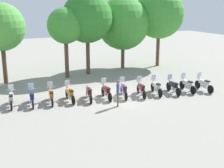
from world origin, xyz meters
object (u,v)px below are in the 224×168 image
(motorcycle_1, at_px, (32,98))
(person_0, at_px, (118,91))
(tree_2, at_px, (65,26))
(motorcycle_8, at_px, (156,87))
(tree_3, at_px, (87,18))
(tree_4, at_px, (123,24))
(tree_5, at_px, (159,14))
(tree_1, at_px, (1,27))
(motorcycle_6, at_px, (124,90))
(motorcycle_7, at_px, (141,89))
(motorcycle_9, at_px, (173,87))
(motorcycle_3, at_px, (70,94))
(motorcycle_2, at_px, (51,96))
(motorcycle_5, at_px, (106,91))
(motorcycle_10, at_px, (187,85))
(motorcycle_4, at_px, (89,93))
(motorcycle_0, at_px, (11,99))
(motorcycle_11, at_px, (204,84))

(motorcycle_1, height_order, person_0, person_0)
(tree_2, bearing_deg, motorcycle_8, -61.10)
(tree_3, xyz_separation_m, tree_4, (4.27, 1.02, -0.72))
(tree_5, bearing_deg, tree_1, -178.13)
(person_0, bearing_deg, motorcycle_6, -102.40)
(motorcycle_7, height_order, motorcycle_9, same)
(motorcycle_1, height_order, motorcycle_3, same)
(motorcycle_2, relative_size, motorcycle_9, 1.00)
(motorcycle_1, relative_size, motorcycle_9, 1.00)
(motorcycle_2, bearing_deg, tree_4, -40.42)
(motorcycle_5, distance_m, tree_5, 13.69)
(motorcycle_8, bearing_deg, tree_5, -21.74)
(tree_3, bearing_deg, motorcycle_7, -83.66)
(motorcycle_10, distance_m, tree_1, 15.65)
(motorcycle_5, relative_size, tree_2, 0.35)
(motorcycle_1, relative_size, person_0, 1.20)
(motorcycle_4, bearing_deg, motorcycle_9, -88.21)
(tree_2, bearing_deg, tree_1, 177.11)
(person_0, relative_size, tree_1, 0.27)
(motorcycle_10, bearing_deg, motorcycle_4, 87.17)
(motorcycle_8, bearing_deg, motorcycle_2, 92.55)
(motorcycle_0, distance_m, motorcycle_4, 5.20)
(motorcycle_10, relative_size, person_0, 1.21)
(motorcycle_3, height_order, tree_1, tree_1)
(tree_4, bearing_deg, motorcycle_6, -117.44)
(motorcycle_2, xyz_separation_m, motorcycle_5, (3.82, -0.73, 0.00))
(motorcycle_3, bearing_deg, tree_3, -27.79)
(motorcycle_5, bearing_deg, motorcycle_4, 89.58)
(motorcycle_1, height_order, motorcycle_8, same)
(motorcycle_6, bearing_deg, tree_5, -29.27)
(motorcycle_10, bearing_deg, motorcycle_8, 86.37)
(motorcycle_3, distance_m, motorcycle_7, 5.23)
(motorcycle_0, height_order, person_0, person_0)
(motorcycle_9, height_order, tree_2, tree_2)
(motorcycle_1, distance_m, tree_4, 14.11)
(motorcycle_5, xyz_separation_m, motorcycle_7, (2.56, -0.58, 0.00))
(motorcycle_2, relative_size, tree_3, 0.28)
(motorcycle_10, relative_size, motorcycle_11, 1.00)
(motorcycle_2, distance_m, motorcycle_5, 3.89)
(motorcycle_2, xyz_separation_m, tree_1, (-2.10, 6.85, 4.21))
(motorcycle_4, distance_m, tree_2, 8.31)
(motorcycle_10, relative_size, tree_2, 0.35)
(motorcycle_8, distance_m, motorcycle_11, 3.92)
(motorcycle_1, bearing_deg, motorcycle_7, -92.15)
(motorcycle_2, height_order, motorcycle_10, same)
(motorcycle_9, height_order, tree_5, tree_5)
(tree_2, bearing_deg, motorcycle_0, -133.45)
(motorcycle_8, xyz_separation_m, motorcycle_11, (3.82, -0.88, 0.00))
(tree_1, bearing_deg, motorcycle_4, -57.93)
(motorcycle_11, xyz_separation_m, tree_5, (2.21, 9.63, 4.97))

